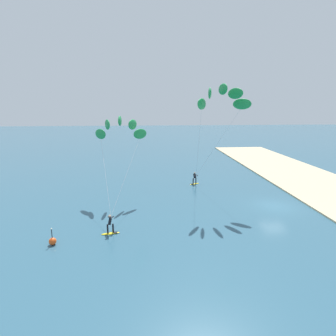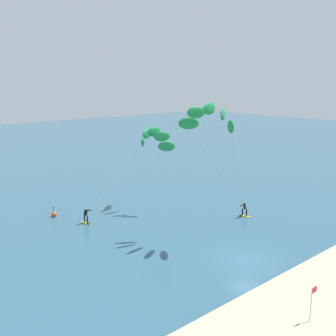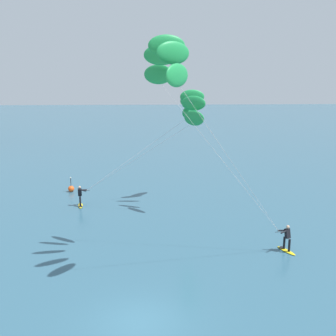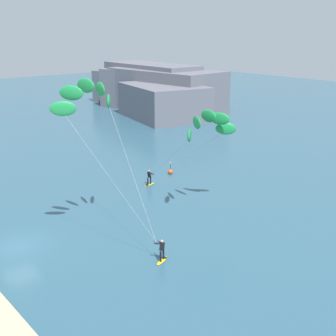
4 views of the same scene
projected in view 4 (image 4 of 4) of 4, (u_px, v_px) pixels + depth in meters
name	position (u px, v px, depth m)	size (l,w,h in m)	color
ground_plane	(19.00, 247.00, 35.62)	(240.00, 240.00, 0.00)	#2D566B
kitesurfer_nearshore	(206.00, 127.00, 40.67)	(10.29, 5.87, 9.34)	yellow
kitesurfer_mid_water	(89.00, 101.00, 34.69)	(9.12, 5.94, 12.56)	yellow
marker_buoy	(170.00, 172.00, 53.05)	(0.56, 0.56, 1.38)	#EA5119
distant_headland	(155.00, 90.00, 93.72)	(36.16, 20.58, 8.95)	#565B60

